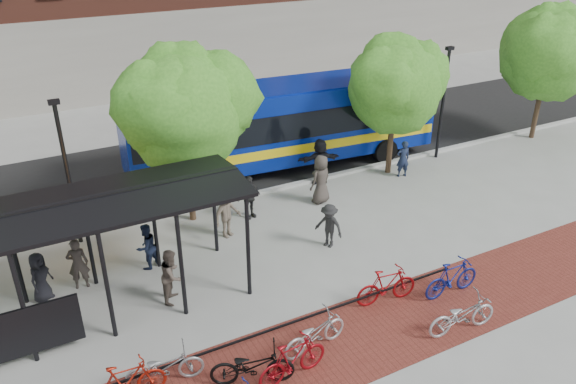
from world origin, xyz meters
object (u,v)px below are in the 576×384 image
lamp_post_right (443,100)px  bike_6 (315,333)px  pedestrian_6 (321,179)px  bike_1 (127,382)px  pedestrian_1 (78,264)px  tree_c (397,81)px  tree_d (550,48)px  bike_11 (452,278)px  bike_10 (462,315)px  pedestrian_8 (172,275)px  pedestrian_3 (227,213)px  pedestrian_0 (40,277)px  pedestrian_5 (320,161)px  pedestrian_4 (249,197)px  bike_2 (165,367)px  bike_5 (293,360)px  bike_4 (252,366)px  pedestrian_9 (329,226)px  tree_b (185,103)px  bike_9 (387,286)px  pedestrian_7 (403,159)px  pedestrian_2 (146,247)px  bus (283,120)px  bus_shelter (44,227)px  lamp_post_left (67,170)px

lamp_post_right → bike_6: (-11.47, -8.41, -2.23)m
lamp_post_right → pedestrian_6: lamp_post_right is taller
bike_1 → pedestrian_1: (-0.21, 5.12, 0.30)m
tree_c → tree_d: tree_d is taller
bike_11 → bike_10: bearing=147.7°
bike_11 → pedestrian_6: bearing=4.0°
pedestrian_8 → pedestrian_3: bearing=-15.1°
pedestrian_0 → pedestrian_6: pedestrian_6 is taller
tree_c → pedestrian_5: 4.54m
pedestrian_4 → pedestrian_6: pedestrian_6 is taller
bike_2 → bike_5: bearing=-105.0°
bike_2 → bike_4: bearing=-107.7°
bike_1 → pedestrian_0: 5.18m
bike_1 → bike_4: size_ratio=0.90×
bike_11 → pedestrian_9: bearing=25.1°
pedestrian_6 → pedestrian_8: size_ratio=1.16×
bike_1 → bike_11: 9.53m
bike_11 → pedestrian_8: 8.26m
lamp_post_right → tree_b: bearing=-178.8°
lamp_post_right → pedestrian_1: bearing=-170.5°
bike_1 → pedestrian_9: (7.70, 3.60, 0.24)m
tree_d → pedestrian_5: size_ratio=3.35×
bike_9 → pedestrian_9: 3.42m
bike_9 → pedestrian_7: bearing=-33.5°
lamp_post_right → bike_4: bearing=-146.9°
bike_11 → pedestrian_2: pedestrian_2 is taller
bike_10 → pedestrian_8: bearing=58.5°
bike_2 → pedestrian_3: bearing=-24.7°
bike_10 → pedestrian_6: bearing=2.8°
bus → pedestrian_6: size_ratio=7.09×
bike_2 → bike_4: 2.12m
bike_2 → pedestrian_1: (-1.14, 5.00, 0.35)m
bike_2 → pedestrian_0: pedestrian_0 is taller
pedestrian_7 → pedestrian_3: bearing=20.6°
pedestrian_0 → tree_c: bearing=-36.9°
pedestrian_1 → pedestrian_6: size_ratio=0.86×
bike_5 → pedestrian_1: 7.45m
lamp_post_right → pedestrian_8: 14.96m
pedestrian_1 → bike_2: bearing=111.9°
bus_shelter → lamp_post_left: size_ratio=2.07×
tree_b → pedestrian_1: size_ratio=3.80×
pedestrian_6 → pedestrian_9: pedestrian_6 is taller
lamp_post_left → lamp_post_right: 16.00m
tree_b → lamp_post_left: size_ratio=1.26×
pedestrian_0 → pedestrian_9: bearing=-55.9°
pedestrian_0 → pedestrian_4: (7.43, 1.71, 0.05)m
lamp_post_right → pedestrian_3: lamp_post_right is taller
tree_b → pedestrian_5: bearing=4.5°
bike_5 → pedestrian_0: 7.99m
pedestrian_3 → pedestrian_5: 5.56m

